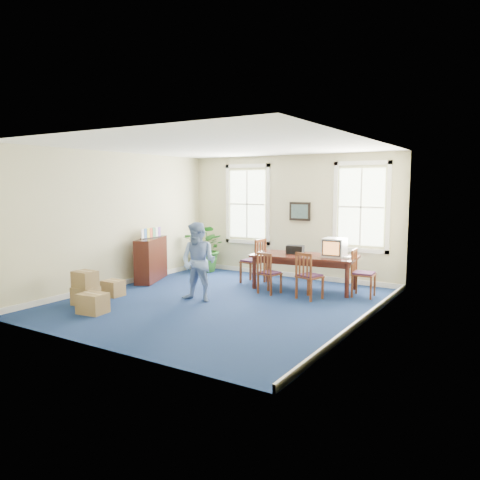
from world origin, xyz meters
The scene contains 25 objects.
floor centered at (0.00, 0.00, 0.00)m, with size 6.50×6.50×0.00m, color navy.
ceiling centered at (0.00, 0.00, 3.20)m, with size 6.50×6.50×0.00m, color white.
wall_back centered at (0.00, 3.25, 1.60)m, with size 6.50×6.50×0.00m, color #C5BE94.
wall_front centered at (0.00, -3.25, 1.60)m, with size 6.50×6.50×0.00m, color #C5BE94.
wall_left centered at (-3.00, 0.00, 1.60)m, with size 6.50×6.50×0.00m, color #C5BE94.
wall_right centered at (3.00, 0.00, 1.60)m, with size 6.50×6.50×0.00m, color #C5BE94.
baseboard_back centered at (0.00, 3.22, 0.06)m, with size 6.00×0.04×0.12m, color white.
baseboard_left centered at (-2.97, 0.00, 0.06)m, with size 0.04×6.50×0.12m, color white.
baseboard_right centered at (2.97, 0.00, 0.06)m, with size 0.04×6.50×0.12m, color white.
window_left centered at (-1.30, 3.23, 1.90)m, with size 1.40×0.12×2.20m, color white, non-canonical shape.
window_right centered at (1.90, 3.23, 1.90)m, with size 1.40×0.12×2.20m, color white, non-canonical shape.
wall_picture centered at (0.30, 3.20, 1.75)m, with size 0.58×0.06×0.48m, color black, non-canonical shape.
conference_table centered at (0.97, 2.05, 0.40)m, with size 2.37×1.08×0.81m, color #3F1710, non-canonical shape.
crt_tv centered at (1.67, 2.10, 1.02)m, with size 0.47×0.51×0.43m, color #B7B7BC, non-canonical shape.
game_console centered at (1.99, 2.05, 0.83)m, with size 0.15×0.18×0.05m, color white.
equipment_bag centered at (0.70, 2.10, 0.91)m, with size 0.39×0.26×0.20m, color black.
chair_near_left centered at (0.48, 1.24, 0.47)m, with size 0.42×0.42×0.94m, color brown, non-canonical shape.
chair_near_right centered at (1.46, 1.24, 0.51)m, with size 0.46×0.46×1.01m, color brown, non-canonical shape.
chair_end_left centered at (-0.43, 2.05, 0.55)m, with size 0.50×0.50×1.11m, color brown, non-canonical shape.
chair_end_right centered at (2.37, 2.05, 0.52)m, with size 0.46×0.46×1.03m, color brown, non-canonical shape.
man centered at (-0.44, -0.17, 0.83)m, with size 0.81×0.63×1.66m, color #7894CA.
credenza centered at (-2.75, 0.89, 0.54)m, with size 0.40×1.39×1.09m, color #3F1710.
brochure_rack centered at (-2.73, 0.89, 1.23)m, with size 0.11×0.63×0.28m, color #99999E, non-canonical shape.
potted_plant centered at (-2.29, 2.66, 0.67)m, with size 1.21×1.05×1.34m, color #1F541A.
cardboard_boxes centered at (-2.04, -1.54, 0.36)m, with size 1.28×1.28×0.73m, color olive, non-canonical shape.
Camera 1 is at (5.39, -7.86, 2.42)m, focal length 35.00 mm.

